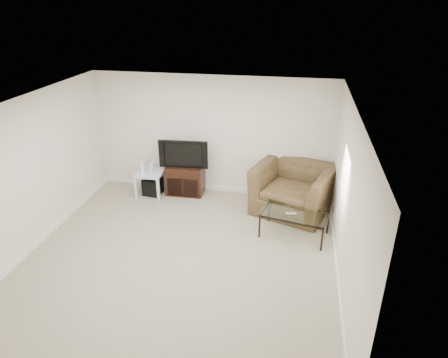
% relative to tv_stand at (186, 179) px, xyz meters
% --- Properties ---
extents(floor, '(5.00, 5.00, 0.00)m').
position_rel_tv_stand_xyz_m(floor, '(0.54, -2.28, -0.32)').
color(floor, tan).
rests_on(floor, ground).
extents(ceiling, '(5.00, 5.00, 0.00)m').
position_rel_tv_stand_xyz_m(ceiling, '(0.54, -2.28, 2.18)').
color(ceiling, white).
rests_on(ceiling, ground).
extents(wall_back, '(5.00, 0.02, 2.50)m').
position_rel_tv_stand_xyz_m(wall_back, '(0.54, 0.22, 0.93)').
color(wall_back, silver).
rests_on(wall_back, ground).
extents(wall_left, '(0.02, 5.00, 2.50)m').
position_rel_tv_stand_xyz_m(wall_left, '(-1.96, -2.28, 0.93)').
color(wall_left, silver).
rests_on(wall_left, ground).
extents(wall_right, '(0.02, 5.00, 2.50)m').
position_rel_tv_stand_xyz_m(wall_right, '(3.04, -2.28, 0.93)').
color(wall_right, silver).
rests_on(wall_right, ground).
extents(plate_back, '(0.12, 0.02, 0.12)m').
position_rel_tv_stand_xyz_m(plate_back, '(-0.86, 0.21, 0.93)').
color(plate_back, white).
rests_on(plate_back, wall_back).
extents(plate_right_switch, '(0.02, 0.09, 0.13)m').
position_rel_tv_stand_xyz_m(plate_right_switch, '(3.03, -0.68, 0.93)').
color(plate_right_switch, white).
rests_on(plate_right_switch, wall_right).
extents(plate_right_outlet, '(0.02, 0.08, 0.12)m').
position_rel_tv_stand_xyz_m(plate_right_outlet, '(3.03, -0.98, -0.02)').
color(plate_right_outlet, white).
rests_on(plate_right_outlet, wall_right).
extents(tv_stand, '(0.78, 0.55, 0.64)m').
position_rel_tv_stand_xyz_m(tv_stand, '(0.00, 0.00, 0.00)').
color(tv_stand, black).
rests_on(tv_stand, floor).
extents(dvd_player, '(0.43, 0.31, 0.06)m').
position_rel_tv_stand_xyz_m(dvd_player, '(0.00, -0.04, 0.21)').
color(dvd_player, black).
rests_on(dvd_player, tv_stand).
extents(television, '(0.96, 0.26, 0.59)m').
position_rel_tv_stand_xyz_m(television, '(0.00, -0.03, 0.61)').
color(television, black).
rests_on(television, tv_stand).
extents(side_table, '(0.56, 0.56, 0.52)m').
position_rel_tv_stand_xyz_m(side_table, '(-0.71, -0.23, -0.06)').
color(side_table, silver).
rests_on(side_table, floor).
extents(subwoofer, '(0.39, 0.39, 0.35)m').
position_rel_tv_stand_xyz_m(subwoofer, '(-0.68, -0.21, -0.14)').
color(subwoofer, black).
rests_on(subwoofer, floor).
extents(game_console, '(0.07, 0.18, 0.24)m').
position_rel_tv_stand_xyz_m(game_console, '(-0.84, -0.26, 0.31)').
color(game_console, white).
rests_on(game_console, side_table).
extents(game_case, '(0.06, 0.15, 0.20)m').
position_rel_tv_stand_xyz_m(game_case, '(-0.65, -0.25, 0.30)').
color(game_case, silver).
rests_on(game_case, side_table).
extents(recliner, '(1.66, 1.34, 1.25)m').
position_rel_tv_stand_xyz_m(recliner, '(2.27, -0.36, 0.31)').
color(recliner, '#4B3822').
rests_on(recliner, floor).
extents(coffee_table, '(1.28, 0.89, 0.46)m').
position_rel_tv_stand_xyz_m(coffee_table, '(2.34, -1.28, -0.09)').
color(coffee_table, black).
rests_on(coffee_table, floor).
extents(remote, '(0.19, 0.07, 0.02)m').
position_rel_tv_stand_xyz_m(remote, '(2.27, -1.34, 0.15)').
color(remote, '#B2B2B7').
rests_on(remote, coffee_table).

